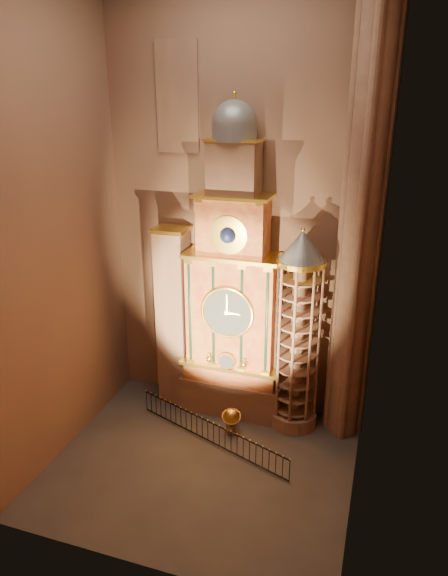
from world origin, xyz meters
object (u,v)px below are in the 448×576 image
(celestial_globe, at_px, (231,419))
(iron_railing, at_px, (211,432))
(portrait_tower, at_px, (174,318))
(stair_turret, at_px, (297,334))
(astronomical_clock, at_px, (233,299))

(celestial_globe, height_order, iron_railing, celestial_globe)
(portrait_tower, distance_m, celestial_globe, 6.28)
(portrait_tower, relative_size, celestial_globe, 7.02)
(portrait_tower, height_order, stair_turret, stair_turret)
(portrait_tower, distance_m, stair_turret, 6.91)
(astronomical_clock, xyz_separation_m, stair_turret, (3.50, -0.26, -1.41))
(portrait_tower, bearing_deg, celestial_globe, -28.82)
(stair_turret, xyz_separation_m, iron_railing, (-3.62, -3.05, -4.61))
(portrait_tower, height_order, celestial_globe, portrait_tower)
(celestial_globe, bearing_deg, stair_turret, 33.92)
(iron_railing, bearing_deg, portrait_tower, 134.55)
(portrait_tower, bearing_deg, iron_railing, -45.45)
(astronomical_clock, relative_size, stair_turret, 1.55)
(portrait_tower, height_order, iron_railing, portrait_tower)
(astronomical_clock, height_order, portrait_tower, astronomical_clock)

